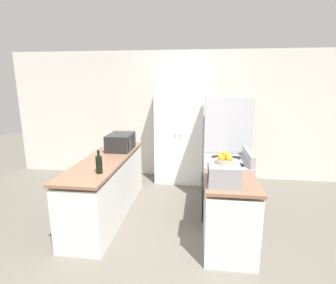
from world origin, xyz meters
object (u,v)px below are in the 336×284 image
at_px(fruit_bowl, 225,159).
at_px(wine_bottle, 99,164).
at_px(refrigerator, 225,149).
at_px(toaster_oven, 223,173).
at_px(pantry_cabinet, 179,132).
at_px(microwave, 121,142).
at_px(stove, 226,190).

bearing_deg(fruit_bowl, wine_bottle, 174.32).
height_order(refrigerator, toaster_oven, refrigerator).
xyz_separation_m(pantry_cabinet, refrigerator, (0.84, -0.71, -0.13)).
relative_size(pantry_cabinet, microwave, 3.77).
height_order(pantry_cabinet, fruit_bowl, pantry_cabinet).
relative_size(pantry_cabinet, toaster_oven, 4.89).
relative_size(stove, fruit_bowl, 5.05).
xyz_separation_m(pantry_cabinet, toaster_oven, (0.68, -2.32, -0.00)).
distance_m(wine_bottle, toaster_oven, 1.49).
bearing_deg(refrigerator, wine_bottle, -138.51).
distance_m(stove, toaster_oven, 1.02).
relative_size(refrigerator, wine_bottle, 6.00).
bearing_deg(stove, fruit_bowl, -97.85).
height_order(wine_bottle, fruit_bowl, fruit_bowl).
bearing_deg(fruit_bowl, stove, 82.15).
xyz_separation_m(refrigerator, wine_bottle, (-1.65, -1.46, 0.12)).
relative_size(pantry_cabinet, fruit_bowl, 9.67).
bearing_deg(toaster_oven, pantry_cabinet, 106.25).
height_order(pantry_cabinet, microwave, pantry_cabinet).
xyz_separation_m(refrigerator, fruit_bowl, (-0.16, -1.61, 0.29)).
xyz_separation_m(pantry_cabinet, wine_bottle, (-0.81, -2.17, -0.00)).
height_order(pantry_cabinet, refrigerator, pantry_cabinet).
bearing_deg(pantry_cabinet, stove, -61.50).
bearing_deg(microwave, wine_bottle, -86.24).
relative_size(wine_bottle, fruit_bowl, 1.41).
xyz_separation_m(pantry_cabinet, stove, (0.80, -1.47, -0.55)).
distance_m(pantry_cabinet, toaster_oven, 2.41).
bearing_deg(refrigerator, stove, -93.05).
height_order(wine_bottle, toaster_oven, wine_bottle).
relative_size(stove, microwave, 1.97).
height_order(stove, refrigerator, refrigerator).
xyz_separation_m(wine_bottle, fruit_bowl, (1.49, -0.15, 0.16)).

